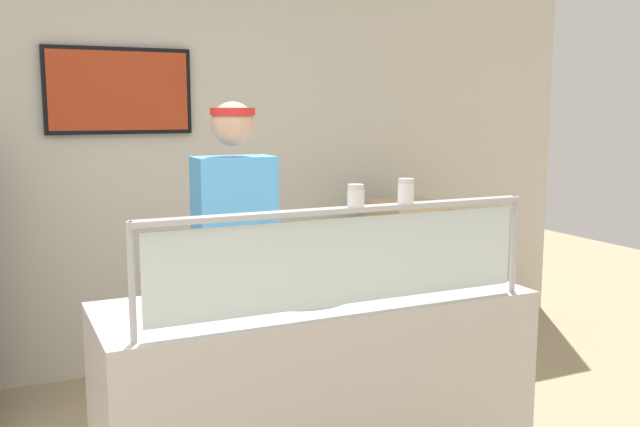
{
  "coord_description": "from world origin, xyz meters",
  "views": [
    {
      "loc": [
        -0.29,
        -2.25,
        1.72
      ],
      "look_at": [
        0.93,
        0.36,
        1.3
      ],
      "focal_mm": 39.5,
      "sensor_mm": 36.0,
      "label": 1
    }
  ],
  "objects_px": {
    "parmesan_shaker": "(356,197)",
    "pizza_box_stack": "(407,214)",
    "worker_figure": "(236,258)",
    "pizza_server": "(297,288)",
    "pizza_tray": "(298,292)",
    "pepper_flake_shaker": "(406,193)"
  },
  "relations": [
    {
      "from": "pizza_server",
      "to": "pizza_box_stack",
      "type": "relative_size",
      "value": 0.58
    },
    {
      "from": "parmesan_shaker",
      "to": "pizza_tray",
      "type": "bearing_deg",
      "value": 108.01
    },
    {
      "from": "worker_figure",
      "to": "pizza_box_stack",
      "type": "bearing_deg",
      "value": 30.72
    },
    {
      "from": "parmesan_shaker",
      "to": "pepper_flake_shaker",
      "type": "bearing_deg",
      "value": -0.0
    },
    {
      "from": "pizza_tray",
      "to": "parmesan_shaker",
      "type": "xyz_separation_m",
      "value": [
        0.1,
        -0.31,
        0.43
      ]
    },
    {
      "from": "pizza_tray",
      "to": "pizza_server",
      "type": "height_order",
      "value": "pizza_server"
    },
    {
      "from": "pizza_tray",
      "to": "worker_figure",
      "type": "distance_m",
      "value": 0.6
    },
    {
      "from": "parmesan_shaker",
      "to": "worker_figure",
      "type": "distance_m",
      "value": 1.0
    },
    {
      "from": "parmesan_shaker",
      "to": "pizza_box_stack",
      "type": "height_order",
      "value": "parmesan_shaker"
    },
    {
      "from": "pizza_server",
      "to": "worker_figure",
      "type": "height_order",
      "value": "worker_figure"
    },
    {
      "from": "parmesan_shaker",
      "to": "pizza_box_stack",
      "type": "distance_m",
      "value": 2.33
    },
    {
      "from": "pizza_server",
      "to": "pepper_flake_shaker",
      "type": "bearing_deg",
      "value": -51.7
    },
    {
      "from": "pizza_server",
      "to": "pizza_tray",
      "type": "bearing_deg",
      "value": 45.77
    },
    {
      "from": "pizza_server",
      "to": "worker_figure",
      "type": "relative_size",
      "value": 0.16
    },
    {
      "from": "pepper_flake_shaker",
      "to": "pizza_box_stack",
      "type": "xyz_separation_m",
      "value": [
        1.16,
        1.83,
        -0.41
      ]
    },
    {
      "from": "pizza_tray",
      "to": "pepper_flake_shaker",
      "type": "relative_size",
      "value": 4.64
    },
    {
      "from": "pizza_box_stack",
      "to": "pizza_server",
      "type": "bearing_deg",
      "value": -134.24
    },
    {
      "from": "parmesan_shaker",
      "to": "pizza_box_stack",
      "type": "relative_size",
      "value": 0.17
    },
    {
      "from": "pizza_box_stack",
      "to": "parmesan_shaker",
      "type": "bearing_deg",
      "value": -127.03
    },
    {
      "from": "parmesan_shaker",
      "to": "pepper_flake_shaker",
      "type": "distance_m",
      "value": 0.22
    },
    {
      "from": "pizza_server",
      "to": "pizza_box_stack",
      "type": "height_order",
      "value": "pizza_box_stack"
    },
    {
      "from": "pizza_server",
      "to": "worker_figure",
      "type": "bearing_deg",
      "value": 85.07
    }
  ]
}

